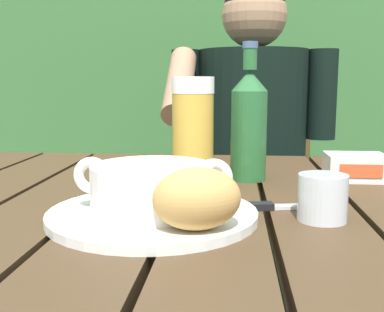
# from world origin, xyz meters

# --- Properties ---
(dining_table) EXTENTS (1.18, 0.83, 0.72)m
(dining_table) POSITION_xyz_m (-0.00, 0.00, 0.62)
(dining_table) COLOR #48331F
(dining_table) RESTS_ON ground_plane
(hedge_backdrop) EXTENTS (3.34, 0.85, 2.11)m
(hedge_backdrop) POSITION_xyz_m (-0.04, 1.79, 1.01)
(hedge_backdrop) COLOR #336130
(hedge_backdrop) RESTS_ON ground_plane
(chair_near_diner) EXTENTS (0.44, 0.41, 0.99)m
(chair_near_diner) POSITION_xyz_m (0.07, 0.85, 0.49)
(chair_near_diner) COLOR #483A18
(chair_near_diner) RESTS_ON ground_plane
(person_eating) EXTENTS (0.48, 0.47, 1.20)m
(person_eating) POSITION_xyz_m (0.07, 0.65, 0.71)
(person_eating) COLOR black
(person_eating) RESTS_ON ground_plane
(serving_plate) EXTENTS (0.28, 0.28, 0.01)m
(serving_plate) POSITION_xyz_m (-0.09, -0.14, 0.73)
(serving_plate) COLOR white
(serving_plate) RESTS_ON dining_table
(soup_bowl) EXTENTS (0.21, 0.16, 0.07)m
(soup_bowl) POSITION_xyz_m (-0.09, -0.14, 0.77)
(soup_bowl) COLOR white
(soup_bowl) RESTS_ON serving_plate
(bread_roll) EXTENTS (0.13, 0.11, 0.07)m
(bread_roll) POSITION_xyz_m (-0.02, -0.22, 0.77)
(bread_roll) COLOR tan
(bread_roll) RESTS_ON serving_plate
(beer_glass) EXTENTS (0.07, 0.07, 0.19)m
(beer_glass) POSITION_xyz_m (-0.05, 0.07, 0.82)
(beer_glass) COLOR gold
(beer_glass) RESTS_ON dining_table
(beer_bottle) EXTENTS (0.07, 0.07, 0.25)m
(beer_bottle) POSITION_xyz_m (0.05, 0.13, 0.83)
(beer_bottle) COLOR #276031
(beer_bottle) RESTS_ON dining_table
(water_glass_small) EXTENTS (0.06, 0.06, 0.06)m
(water_glass_small) POSITION_xyz_m (0.14, -0.13, 0.75)
(water_glass_small) COLOR silver
(water_glass_small) RESTS_ON dining_table
(butter_tub) EXTENTS (0.11, 0.08, 0.05)m
(butter_tub) POSITION_xyz_m (0.24, 0.14, 0.75)
(butter_tub) COLOR white
(butter_tub) RESTS_ON dining_table
(table_knife) EXTENTS (0.17, 0.05, 0.01)m
(table_knife) POSITION_xyz_m (0.07, -0.08, 0.73)
(table_knife) COLOR silver
(table_knife) RESTS_ON dining_table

